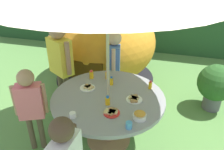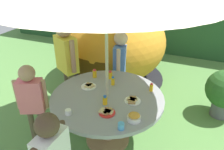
% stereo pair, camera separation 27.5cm
% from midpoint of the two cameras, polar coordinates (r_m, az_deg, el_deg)
% --- Properties ---
extents(ground_plane, '(10.00, 10.00, 0.02)m').
position_cam_midpoint_polar(ground_plane, '(3.23, 1.44, -16.10)').
color(ground_plane, '#548442').
extents(hedge_backdrop, '(9.00, 0.70, 1.96)m').
position_cam_midpoint_polar(hedge_backdrop, '(6.05, 14.52, 15.17)').
color(hedge_backdrop, '#234C28').
rests_on(hedge_backdrop, ground_plane).
extents(garden_table, '(1.40, 1.40, 0.71)m').
position_cam_midpoint_polar(garden_table, '(2.85, 1.58, -7.56)').
color(garden_table, '#93704C').
rests_on(garden_table, ground_plane).
extents(wooden_chair, '(0.57, 0.60, 1.00)m').
position_cam_midpoint_polar(wooden_chair, '(4.06, 2.30, 3.35)').
color(wooden_chair, brown).
rests_on(wooden_chair, ground_plane).
extents(dome_tent, '(2.01, 2.01, 1.50)m').
position_cam_midpoint_polar(dome_tent, '(4.41, 2.46, 8.19)').
color(dome_tent, orange).
rests_on(dome_tent, ground_plane).
extents(child_in_blue_shirt, '(0.23, 0.42, 1.24)m').
position_cam_midpoint_polar(child_in_blue_shirt, '(3.55, 4.36, 3.91)').
color(child_in_blue_shirt, '#3F3F47').
rests_on(child_in_blue_shirt, ground_plane).
extents(child_in_yellow_shirt, '(0.43, 0.37, 1.44)m').
position_cam_midpoint_polar(child_in_yellow_shirt, '(3.45, -9.23, 5.14)').
color(child_in_yellow_shirt, brown).
rests_on(child_in_yellow_shirt, ground_plane).
extents(child_in_pink_shirt, '(0.36, 0.27, 1.14)m').
position_cam_midpoint_polar(child_in_pink_shirt, '(2.87, -17.18, -5.20)').
color(child_in_pink_shirt, brown).
rests_on(child_in_pink_shirt, ground_plane).
extents(snack_bowl, '(0.14, 0.14, 0.08)m').
position_cam_midpoint_polar(snack_bowl, '(2.41, 8.91, -10.62)').
color(snack_bowl, white).
rests_on(snack_bowl, garden_table).
extents(plate_center_back, '(0.18, 0.18, 0.03)m').
position_cam_midpoint_polar(plate_center_back, '(2.50, 1.89, -9.44)').
color(plate_center_back, red).
rests_on(plate_center_back, garden_table).
extents(plate_near_right, '(0.19, 0.19, 0.03)m').
position_cam_midpoint_polar(plate_near_right, '(2.70, 8.11, -6.44)').
color(plate_near_right, white).
rests_on(plate_near_right, garden_table).
extents(plate_mid_right, '(0.20, 0.20, 0.03)m').
position_cam_midpoint_polar(plate_mid_right, '(2.96, -3.22, -2.86)').
color(plate_mid_right, white).
rests_on(plate_mid_right, garden_table).
extents(juice_bottle_near_left, '(0.06, 0.06, 0.12)m').
position_cam_midpoint_polar(juice_bottle_near_left, '(3.17, -1.96, 0.28)').
color(juice_bottle_near_left, yellow).
rests_on(juice_bottle_near_left, garden_table).
extents(juice_bottle_far_left, '(0.05, 0.05, 0.12)m').
position_cam_midpoint_polar(juice_bottle_far_left, '(2.99, 2.87, -1.61)').
color(juice_bottle_far_left, yellow).
rests_on(juice_bottle_far_left, garden_table).
extents(juice_bottle_far_right, '(0.06, 0.06, 0.11)m').
position_cam_midpoint_polar(juice_bottle_far_right, '(3.14, 2.08, -0.08)').
color(juice_bottle_far_right, yellow).
rests_on(juice_bottle_far_right, garden_table).
extents(juice_bottle_center_front, '(0.06, 0.06, 0.11)m').
position_cam_midpoint_polar(juice_bottle_center_front, '(2.61, 1.23, -6.49)').
color(juice_bottle_center_front, yellow).
rests_on(juice_bottle_center_front, garden_table).
extents(juice_bottle_mid_left, '(0.04, 0.04, 0.11)m').
position_cam_midpoint_polar(juice_bottle_mid_left, '(2.92, 12.58, -3.16)').
color(juice_bottle_mid_left, yellow).
rests_on(juice_bottle_mid_left, garden_table).
extents(cup_near, '(0.07, 0.07, 0.06)m').
position_cam_midpoint_polar(cup_near, '(2.49, -7.88, -9.37)').
color(cup_near, white).
rests_on(cup_near, garden_table).
extents(cup_far, '(0.07, 0.07, 0.07)m').
position_cam_midpoint_polar(cup_far, '(2.29, 5.84, -12.87)').
color(cup_far, '#4C99D8').
rests_on(cup_far, garden_table).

